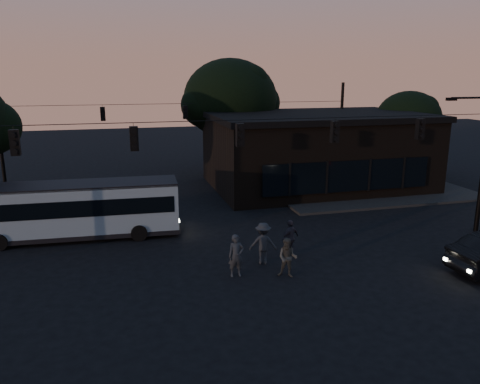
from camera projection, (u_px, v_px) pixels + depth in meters
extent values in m
plane|color=black|center=(267.00, 292.00, 17.88)|extent=(120.00, 120.00, 0.00)
cube|color=black|center=(364.00, 188.00, 33.99)|extent=(14.00, 10.00, 0.15)
cube|color=black|center=(316.00, 153.00, 34.52)|extent=(15.00, 10.00, 5.00)
cube|color=black|center=(317.00, 116.00, 33.86)|extent=(15.40, 10.40, 0.40)
cube|color=black|center=(348.00, 176.00, 29.89)|extent=(11.50, 0.18, 2.00)
cylinder|color=black|center=(230.00, 150.00, 39.01)|extent=(0.44, 0.44, 4.00)
ellipsoid|color=black|center=(230.00, 99.00, 37.99)|extent=(7.60, 7.60, 6.46)
cylinder|color=black|center=(405.00, 156.00, 38.90)|extent=(0.44, 0.44, 3.00)
ellipsoid|color=black|center=(408.00, 118.00, 38.13)|extent=(5.20, 5.20, 4.42)
cylinder|color=black|center=(240.00, 120.00, 20.12)|extent=(26.00, 0.03, 0.03)
cube|color=black|center=(15.00, 143.00, 18.01)|extent=(0.34, 0.30, 1.00)
cube|color=black|center=(134.00, 139.00, 19.14)|extent=(0.34, 0.30, 1.00)
cube|color=black|center=(240.00, 135.00, 20.27)|extent=(0.34, 0.30, 1.00)
cube|color=black|center=(335.00, 132.00, 21.40)|extent=(0.34, 0.30, 1.00)
cube|color=black|center=(420.00, 129.00, 22.53)|extent=(0.34, 0.30, 1.00)
cylinder|color=black|center=(0.00, 139.00, 32.44)|extent=(0.24, 0.24, 7.50)
cylinder|color=black|center=(341.00, 129.00, 38.97)|extent=(0.24, 0.24, 7.50)
cylinder|color=black|center=(185.00, 104.00, 35.16)|extent=(26.00, 0.03, 0.03)
cube|color=black|center=(103.00, 114.00, 33.81)|extent=(0.34, 0.30, 1.00)
cube|color=black|center=(185.00, 112.00, 35.31)|extent=(0.34, 0.30, 1.00)
cube|color=black|center=(261.00, 111.00, 36.82)|extent=(0.34, 0.30, 1.00)
cube|color=gray|center=(77.00, 208.00, 23.54)|extent=(10.10, 2.80, 2.36)
cube|color=black|center=(77.00, 203.00, 23.49)|extent=(9.70, 2.82, 0.82)
cube|color=black|center=(75.00, 185.00, 23.26)|extent=(10.10, 2.80, 0.14)
cube|color=black|center=(79.00, 232.00, 23.85)|extent=(10.20, 2.87, 0.23)
cylinder|color=black|center=(11.00, 228.00, 24.20)|extent=(0.83, 0.27, 0.82)
cylinder|color=black|center=(139.00, 233.00, 23.35)|extent=(0.83, 0.27, 0.82)
cylinder|color=black|center=(139.00, 220.00, 25.51)|extent=(0.83, 0.27, 0.82)
imported|color=#22262A|center=(236.00, 256.00, 19.15)|extent=(0.66, 0.45, 1.78)
imported|color=#353631|center=(288.00, 258.00, 19.09)|extent=(1.01, 0.95, 1.66)
imported|color=#2A2831|center=(290.00, 238.00, 21.32)|extent=(1.09, 0.83, 1.72)
imported|color=black|center=(263.00, 243.00, 20.44)|extent=(1.35, 1.00, 1.87)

